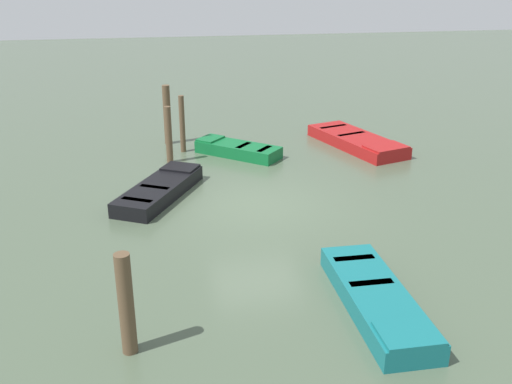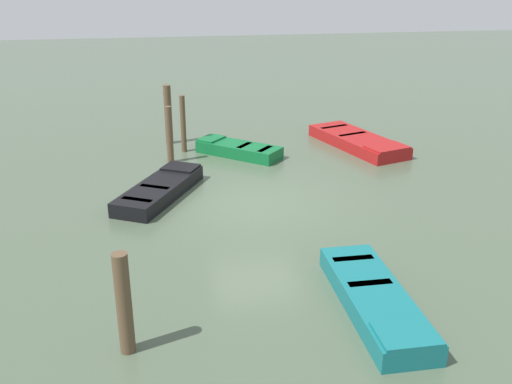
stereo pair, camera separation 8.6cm
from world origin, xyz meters
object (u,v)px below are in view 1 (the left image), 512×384
Objects in this scene: mooring_piling_far_left at (169,135)px; mooring_piling_near_left at (167,115)px; rowboat_teal at (376,299)px; rowboat_red at (357,141)px; rowboat_green at (238,149)px; rowboat_black at (160,189)px; mooring_piling_mid_right at (126,304)px; mooring_piling_far_right at (182,124)px.

mooring_piling_near_left is at bearing -1.24° from mooring_piling_far_left.
rowboat_teal is 10.13m from mooring_piling_far_left.
rowboat_red and rowboat_green have the same top height.
rowboat_red is 1.19× the size of rowboat_teal.
mooring_piling_far_left is (9.51, 3.41, 0.72)m from rowboat_teal.
mooring_piling_far_left is (3.01, -0.42, 0.72)m from rowboat_black.
rowboat_teal is at bearing -84.27° from mooring_piling_mid_right.
rowboat_red is (3.53, -7.05, -0.00)m from rowboat_black.
rowboat_black is 1.70× the size of mooring_piling_near_left.
rowboat_black is 7.55m from rowboat_teal.
mooring_piling_far_left is (-0.52, 6.63, 0.72)m from rowboat_red.
rowboat_teal is 1.88× the size of mooring_piling_far_right.
mooring_piling_far_right is at bearing -164.00° from rowboat_teal.
rowboat_black is 4.27m from mooring_piling_far_right.
rowboat_green is 2.43m from mooring_piling_far_left.
rowboat_black is 7.88m from rowboat_red.
rowboat_red is 2.07× the size of mooring_piling_near_left.
rowboat_red is 6.20m from mooring_piling_far_right.
rowboat_red and rowboat_teal have the same top height.
rowboat_black and rowboat_red have the same top height.
rowboat_green is 10.87m from mooring_piling_mid_right.
rowboat_red is 6.85m from mooring_piling_near_left.
mooring_piling_far_right is (0.57, 6.13, 0.77)m from rowboat_red.
rowboat_teal is 4.61m from mooring_piling_mid_right.
mooring_piling_far_left is 0.95× the size of mooring_piling_far_right.
rowboat_red is at bearing -36.50° from mooring_piling_mid_right.
rowboat_teal is at bearing 137.57° from rowboat_green.
mooring_piling_near_left is 1.19m from mooring_piling_far_right.
rowboat_red is 10.54m from rowboat_teal.
rowboat_teal is 1.98× the size of mooring_piling_far_left.
rowboat_green is 2.09m from mooring_piling_far_right.
mooring_piling_mid_right is at bearing -156.96° from rowboat_black.
rowboat_green is 3.04m from mooring_piling_near_left.
mooring_piling_near_left reaches higher than rowboat_teal.
mooring_piling_far_left reaches higher than rowboat_black.
mooring_piling_far_right reaches higher than mooring_piling_mid_right.
rowboat_teal is at bearing -120.67° from rowboat_black.
mooring_piling_near_left is (5.20, -0.47, 0.85)m from rowboat_black.
rowboat_red is at bearing -136.33° from rowboat_green.
mooring_piling_mid_right reaches higher than rowboat_green.
mooring_piling_far_right is at bearing -24.88° from mooring_piling_far_left.
rowboat_green is 1.54× the size of mooring_piling_far_left.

